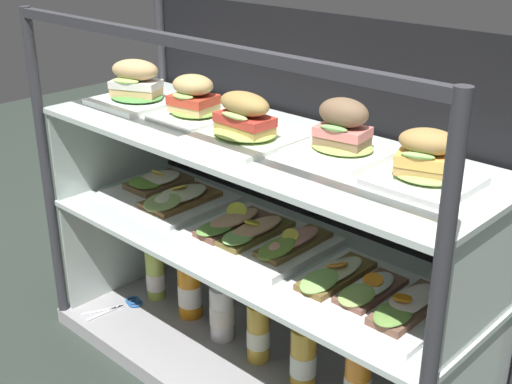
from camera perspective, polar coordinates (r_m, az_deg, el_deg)
name	(u,v)px	position (r m, az deg, el deg)	size (l,w,h in m)	color
ground_plane	(256,379)	(1.84, 0.00, -15.49)	(6.00, 6.00, 0.02)	#2A332C
case_base_deck	(256,369)	(1.82, 0.00, -14.69)	(1.19, 0.44, 0.04)	#A09DA0
case_frame	(295,187)	(1.67, 3.31, 0.42)	(1.19, 0.44, 0.91)	#333338
riser_lower_tier	(256,307)	(1.71, 0.00, -9.66)	(1.14, 0.39, 0.33)	silver
shelf_lower_glass	(256,245)	(1.62, 0.00, -4.49)	(1.15, 0.40, 0.01)	silver
riser_upper_tier	(256,195)	(1.57, 0.00, -0.22)	(1.14, 0.39, 0.25)	silver
shelf_upper_glass	(256,141)	(1.52, 0.00, 4.33)	(1.15, 0.40, 0.01)	silver
plated_roll_sandwich_center	(136,89)	(1.80, -10.09, 8.57)	(0.20, 0.20, 0.12)	white
plated_roll_sandwich_far_left	(195,102)	(1.65, -5.21, 7.58)	(0.17, 0.17, 0.11)	white
plated_roll_sandwich_left_of_center	(244,124)	(1.48, -1.05, 5.73)	(0.21, 0.21, 0.11)	white
plated_roll_sandwich_near_right_corner	(342,136)	(1.41, 7.30, 4.75)	(0.19, 0.19, 0.12)	white
plated_roll_sandwich_far_right	(426,165)	(1.28, 14.14, 2.20)	(0.18, 0.18, 0.11)	white
open_sandwich_tray_near_left_corner	(168,193)	(1.86, -7.44, -0.07)	(0.32, 0.26, 0.06)	white
open_sandwich_tray_center	(258,235)	(1.60, 0.13, -3.68)	(0.32, 0.26, 0.07)	white
open_sandwich_tray_mid_left	(372,294)	(1.40, 9.74, -8.47)	(0.32, 0.26, 0.06)	white
juice_bottle_front_left_end	(155,272)	(2.05, -8.50, -6.72)	(0.06, 0.06, 0.22)	#B9CF54
juice_bottle_front_fourth	(190,287)	(1.94, -5.61, -7.98)	(0.07, 0.07, 0.23)	orange
juice_bottle_back_center	(222,311)	(1.85, -2.88, -10.04)	(0.07, 0.07, 0.20)	white
juice_bottle_front_second	(258,331)	(1.76, 0.20, -11.63)	(0.06, 0.06, 0.22)	gold
juice_bottle_near_post	(303,356)	(1.69, 4.03, -13.63)	(0.07, 0.07, 0.21)	gold
juice_bottle_tucked_behind	(358,377)	(1.62, 8.61, -15.16)	(0.06, 0.06, 0.23)	orange
kitchen_scissors	(127,304)	(2.06, -10.85, -9.29)	(0.10, 0.18, 0.01)	silver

